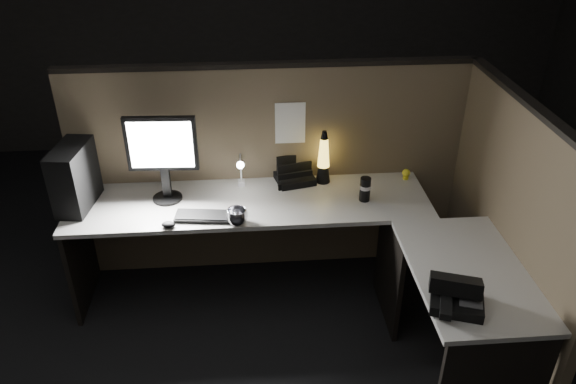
{
  "coord_description": "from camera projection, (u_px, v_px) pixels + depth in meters",
  "views": [
    {
      "loc": [
        -0.15,
        -2.48,
        2.6
      ],
      "look_at": [
        0.08,
        0.35,
        0.93
      ],
      "focal_mm": 35.0,
      "sensor_mm": 36.0,
      "label": 1
    }
  ],
  "objects": [
    {
      "name": "floor",
      "position": [
        280.0,
        351.0,
        3.45
      ],
      "size": [
        6.0,
        6.0,
        0.0
      ],
      "primitive_type": "plane",
      "color": "black",
      "rests_on": "ground"
    },
    {
      "name": "desk",
      "position": [
        306.0,
        249.0,
        3.39
      ],
      "size": [
        2.6,
        1.6,
        0.73
      ],
      "color": "beige",
      "rests_on": "ground"
    },
    {
      "name": "keyboard",
      "position": [
        209.0,
        216.0,
        3.41
      ],
      "size": [
        0.42,
        0.19,
        0.02
      ],
      "primitive_type": "cube",
      "rotation": [
        0.0,
        0.0,
        -0.12
      ],
      "color": "black",
      "rests_on": "desk"
    },
    {
      "name": "steel_mug",
      "position": [
        237.0,
        217.0,
        3.34
      ],
      "size": [
        0.14,
        0.14,
        0.1
      ],
      "primitive_type": "imported",
      "rotation": [
        0.0,
        0.0,
        -0.09
      ],
      "color": "#B0B0B7",
      "rests_on": "desk"
    },
    {
      "name": "partition_right",
      "position": [
        507.0,
        232.0,
        3.25
      ],
      "size": [
        0.06,
        1.66,
        1.5
      ],
      "primitive_type": "cube",
      "color": "brown",
      "rests_on": "ground"
    },
    {
      "name": "desk_phone",
      "position": [
        456.0,
        295.0,
        2.72
      ],
      "size": [
        0.31,
        0.3,
        0.15
      ],
      "rotation": [
        0.0,
        0.0,
        -0.34
      ],
      "color": "black",
      "rests_on": "desk"
    },
    {
      "name": "lava_lamp",
      "position": [
        323.0,
        161.0,
        3.73
      ],
      "size": [
        0.1,
        0.1,
        0.37
      ],
      "color": "black",
      "rests_on": "desk"
    },
    {
      "name": "clip_lamp",
      "position": [
        241.0,
        171.0,
        3.63
      ],
      "size": [
        0.05,
        0.19,
        0.25
      ],
      "color": "white",
      "rests_on": "desk"
    },
    {
      "name": "mouse",
      "position": [
        168.0,
        225.0,
        3.32
      ],
      "size": [
        0.09,
        0.07,
        0.03
      ],
      "primitive_type": "ellipsoid",
      "rotation": [
        0.0,
        0.0,
        -0.14
      ],
      "color": "black",
      "rests_on": "desk"
    },
    {
      "name": "figurine",
      "position": [
        406.0,
        173.0,
        3.82
      ],
      "size": [
        0.05,
        0.05,
        0.05
      ],
      "primitive_type": "sphere",
      "color": "yellow",
      "rests_on": "desk"
    },
    {
      "name": "room_shell",
      "position": [
        278.0,
        104.0,
        2.63
      ],
      "size": [
        6.0,
        6.0,
        6.0
      ],
      "color": "silver",
      "rests_on": "ground"
    },
    {
      "name": "travel_mug",
      "position": [
        365.0,
        189.0,
        3.56
      ],
      "size": [
        0.07,
        0.07,
        0.16
      ],
      "primitive_type": "cylinder",
      "color": "black",
      "rests_on": "desk"
    },
    {
      "name": "pinned_paper",
      "position": [
        290.0,
        123.0,
        3.66
      ],
      "size": [
        0.2,
        0.0,
        0.28
      ],
      "primitive_type": "cube",
      "color": "white",
      "rests_on": "partition_back"
    },
    {
      "name": "organizer",
      "position": [
        295.0,
        175.0,
        3.8
      ],
      "size": [
        0.29,
        0.26,
        0.18
      ],
      "rotation": [
        0.0,
        0.0,
        0.23
      ],
      "color": "black",
      "rests_on": "desk"
    },
    {
      "name": "partition_back",
      "position": [
        270.0,
        173.0,
        3.87
      ],
      "size": [
        2.66,
        0.06,
        1.5
      ],
      "primitive_type": "cube",
      "color": "brown",
      "rests_on": "ground"
    },
    {
      "name": "monitor",
      "position": [
        162.0,
        151.0,
        3.45
      ],
      "size": [
        0.44,
        0.19,
        0.56
      ],
      "rotation": [
        0.0,
        0.0,
        -0.05
      ],
      "color": "black",
      "rests_on": "desk"
    },
    {
      "name": "pc_tower",
      "position": [
        74.0,
        177.0,
        3.45
      ],
      "size": [
        0.22,
        0.4,
        0.4
      ],
      "primitive_type": "cube",
      "rotation": [
        0.0,
        0.0,
        -0.14
      ],
      "color": "black",
      "rests_on": "desk"
    }
  ]
}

